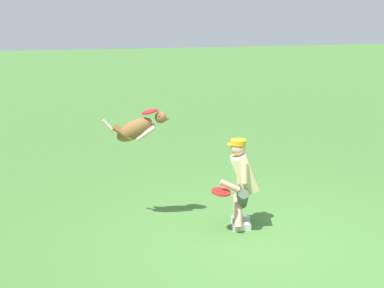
{
  "coord_description": "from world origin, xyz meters",
  "views": [
    {
      "loc": [
        2.49,
        6.79,
        3.25
      ],
      "look_at": [
        0.78,
        -0.99,
        1.2
      ],
      "focal_mm": 54.24,
      "sensor_mm": 36.0,
      "label": 1
    }
  ],
  "objects_px": {
    "frisbee_flying": "(150,112)",
    "frisbee_held": "(221,192)",
    "person": "(242,181)",
    "dog": "(138,128)"
  },
  "relations": [
    {
      "from": "person",
      "to": "frisbee_held",
      "type": "distance_m",
      "value": 0.4
    },
    {
      "from": "person",
      "to": "frisbee_flying",
      "type": "relative_size",
      "value": 5.49
    },
    {
      "from": "dog",
      "to": "frisbee_flying",
      "type": "bearing_deg",
      "value": 1.35
    },
    {
      "from": "frisbee_flying",
      "to": "frisbee_held",
      "type": "distance_m",
      "value": 1.53
    },
    {
      "from": "person",
      "to": "dog",
      "type": "height_order",
      "value": "dog"
    },
    {
      "from": "person",
      "to": "frisbee_held",
      "type": "height_order",
      "value": "person"
    },
    {
      "from": "person",
      "to": "frisbee_held",
      "type": "xyz_separation_m",
      "value": [
        0.35,
        0.16,
        -0.09
      ]
    },
    {
      "from": "frisbee_held",
      "to": "dog",
      "type": "bearing_deg",
      "value": -35.33
    },
    {
      "from": "frisbee_flying",
      "to": "frisbee_held",
      "type": "relative_size",
      "value": 0.86
    },
    {
      "from": "dog",
      "to": "frisbee_flying",
      "type": "distance_m",
      "value": 0.3
    }
  ]
}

